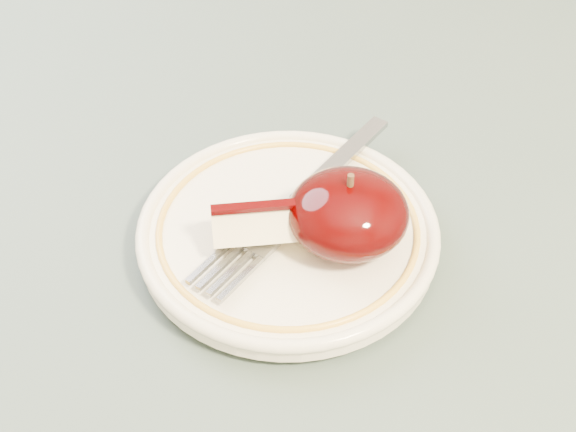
{
  "coord_description": "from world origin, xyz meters",
  "views": [
    {
      "loc": [
        -0.03,
        -0.35,
        1.13
      ],
      "look_at": [
        -0.05,
        0.01,
        0.78
      ],
      "focal_mm": 50.0,
      "sensor_mm": 36.0,
      "label": 1
    }
  ],
  "objects_px": {
    "plate": "(288,232)",
    "table": "(354,341)",
    "fork": "(296,202)",
    "apple_half": "(348,213)"
  },
  "relations": [
    {
      "from": "table",
      "to": "fork",
      "type": "xyz_separation_m",
      "value": [
        -0.04,
        0.03,
        0.11
      ]
    },
    {
      "from": "table",
      "to": "plate",
      "type": "relative_size",
      "value": 4.67
    },
    {
      "from": "table",
      "to": "plate",
      "type": "height_order",
      "value": "plate"
    },
    {
      "from": "table",
      "to": "apple_half",
      "type": "distance_m",
      "value": 0.13
    },
    {
      "from": "plate",
      "to": "apple_half",
      "type": "xyz_separation_m",
      "value": [
        0.04,
        -0.01,
        0.03
      ]
    },
    {
      "from": "plate",
      "to": "table",
      "type": "bearing_deg",
      "value": -10.19
    },
    {
      "from": "table",
      "to": "apple_half",
      "type": "xyz_separation_m",
      "value": [
        -0.01,
        -0.0,
        0.13
      ]
    },
    {
      "from": "plate",
      "to": "fork",
      "type": "distance_m",
      "value": 0.02
    },
    {
      "from": "plate",
      "to": "fork",
      "type": "xyz_separation_m",
      "value": [
        0.0,
        0.02,
        0.01
      ]
    },
    {
      "from": "fork",
      "to": "table",
      "type": "bearing_deg",
      "value": -88.16
    }
  ]
}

